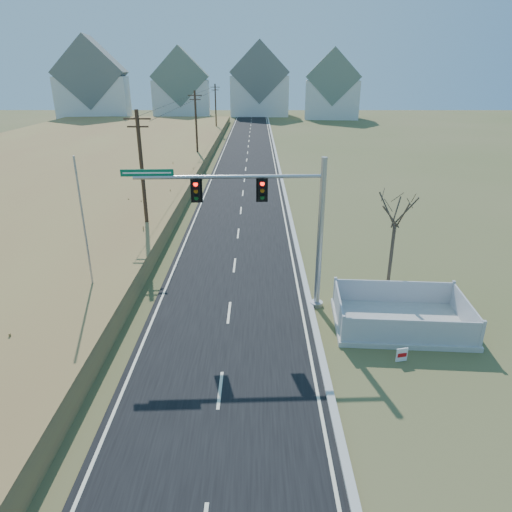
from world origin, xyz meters
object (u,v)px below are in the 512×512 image
Objects in this scene: traffic_signal_mast at (282,220)px; bare_tree at (397,208)px; flagpole at (88,250)px; fence_enclosure at (400,320)px; open_sign at (402,355)px.

traffic_signal_mast is 1.62× the size of bare_tree.
fence_enclosure is at bearing -7.34° from flagpole.
traffic_signal_mast is at bearing 122.62° from open_sign.
traffic_signal_mast is 6.20m from bare_tree.
bare_tree is at bearing 88.87° from fence_enclosure.
flagpole is (-14.48, 4.91, 2.76)m from open_sign.
flagpole is at bearing -174.34° from bare_tree.
traffic_signal_mast reaches higher than open_sign.
traffic_signal_mast is at bearing 165.51° from fence_enclosure.
open_sign is at bearing -99.69° from bare_tree.
open_sign is 15.54m from flagpole.
open_sign is 7.93m from bare_tree.
open_sign is (4.88, -4.84, -4.34)m from traffic_signal_mast.
bare_tree is (0.31, 3.51, 4.52)m from fence_enclosure.
traffic_signal_mast is at bearing -164.82° from bare_tree.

